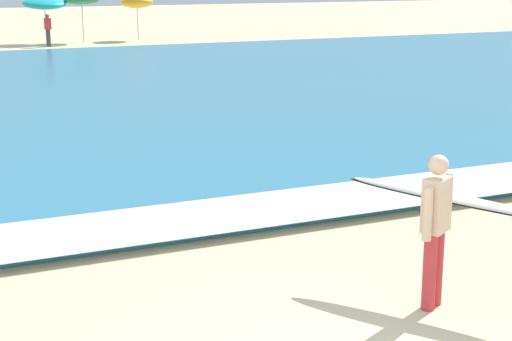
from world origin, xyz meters
TOP-DOWN VIEW (x-y plane):
  - sea at (0.00, 18.13)m, footprint 120.00×28.00m
  - surf_foam at (0.00, 4.73)m, footprint 120.00×1.68m
  - surfer_with_board at (1.73, 1.07)m, footprint 1.61×2.44m
  - beach_umbrella_4 at (3.87, 36.80)m, footprint 2.18×2.22m
  - beach_umbrella_5 at (5.74, 36.65)m, footprint 1.80×1.82m
  - beach_umbrella_6 at (8.75, 36.87)m, footprint 1.72×1.76m
  - beachgoer_near_row_right at (3.62, 34.84)m, footprint 0.32×0.20m

SIDE VIEW (x-z plane):
  - sea at x=0.00m, z-range 0.00..0.14m
  - surf_foam at x=0.00m, z-range 0.14..0.15m
  - beachgoer_near_row_right at x=3.62m, z-range 0.05..1.63m
  - surfer_with_board at x=1.73m, z-range 0.17..1.90m
  - beach_umbrella_6 at x=8.75m, z-range 0.81..3.15m
  - beach_umbrella_4 at x=3.87m, z-range 0.82..3.17m
  - beach_umbrella_5 at x=5.74m, z-range 0.94..3.35m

